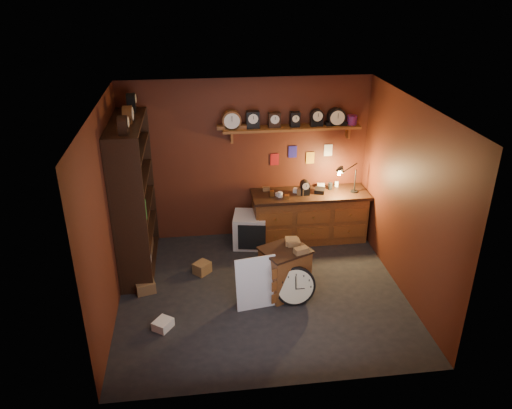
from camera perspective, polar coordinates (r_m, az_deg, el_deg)
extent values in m
plane|color=black|center=(7.26, 0.63, -9.97)|extent=(4.00, 4.00, 0.00)
cube|color=#562414|center=(8.22, -1.05, 5.06)|extent=(4.00, 0.02, 2.70)
cube|color=#562414|center=(5.04, 3.56, -9.13)|extent=(4.00, 0.02, 2.70)
cube|color=#562414|center=(6.63, -16.70, -1.26)|extent=(0.02, 3.60, 2.70)
cube|color=#562414|center=(7.11, 16.86, 0.58)|extent=(0.02, 3.60, 2.70)
cube|color=beige|center=(6.12, 0.76, 11.16)|extent=(4.00, 3.60, 0.02)
cube|color=brown|center=(8.01, 4.08, 8.73)|extent=(2.20, 0.30, 0.04)
cube|color=brown|center=(7.98, -2.81, 7.81)|extent=(0.04, 0.16, 0.20)
cube|color=brown|center=(8.34, 10.44, 8.19)|extent=(0.04, 0.16, 0.20)
cylinder|color=#B21419|center=(8.23, 10.91, 9.48)|extent=(0.16, 0.16, 0.15)
cube|color=#A31416|center=(8.23, 0.00, 5.07)|extent=(0.14, 0.01, 0.20)
cube|color=navy|center=(8.23, 2.08, 5.95)|extent=(0.14, 0.01, 0.20)
cube|color=orange|center=(8.32, 4.12, 5.24)|extent=(0.14, 0.01, 0.20)
cube|color=silver|center=(8.35, 6.17, 6.09)|extent=(0.14, 0.01, 0.20)
cube|color=black|center=(7.58, -15.37, 0.67)|extent=(0.03, 1.60, 2.30)
cube|color=black|center=(6.85, -14.26, -1.91)|extent=(0.45, 0.03, 2.30)
cube|color=black|center=(8.27, -13.20, 2.99)|extent=(0.45, 0.03, 2.30)
cube|color=black|center=(8.06, -12.89, -6.36)|extent=(0.43, 1.54, 0.03)
cube|color=black|center=(7.81, -13.24, -3.24)|extent=(0.43, 1.54, 0.03)
cube|color=black|center=(7.62, -13.57, -0.26)|extent=(0.43, 1.54, 0.03)
cube|color=black|center=(7.44, -13.91, 2.87)|extent=(0.43, 1.54, 0.03)
cube|color=black|center=(7.28, -14.28, 6.14)|extent=(0.43, 1.54, 0.03)
cube|color=black|center=(7.17, -14.60, 9.01)|extent=(0.43, 1.54, 0.03)
cube|color=brown|center=(8.48, 6.05, -1.45)|extent=(1.87, 0.60, 0.80)
cube|color=black|center=(8.30, 6.19, 1.17)|extent=(1.93, 0.66, 0.05)
cube|color=brown|center=(8.21, 6.53, -2.40)|extent=(1.79, 0.02, 0.52)
cylinder|color=black|center=(8.43, 11.15, 1.50)|extent=(0.12, 0.12, 0.02)
cylinder|color=black|center=(8.36, 11.26, 2.69)|extent=(0.02, 0.02, 0.38)
cylinder|color=black|center=(8.21, 10.66, 4.12)|extent=(0.27, 0.09, 0.14)
cone|color=black|center=(8.16, 9.76, 3.75)|extent=(0.18, 0.14, 0.18)
cube|color=brown|center=(7.09, 3.29, -7.68)|extent=(0.73, 0.68, 0.68)
cube|color=black|center=(6.90, 3.36, -5.21)|extent=(0.78, 0.74, 0.03)
cube|color=brown|center=(6.89, 3.66, -8.79)|extent=(0.48, 0.23, 0.58)
cylinder|color=black|center=(6.92, 4.49, -9.28)|extent=(0.56, 0.18, 0.56)
cylinder|color=#F6F1C5|center=(6.89, 4.55, -9.39)|extent=(0.50, 0.11, 0.49)
cube|color=black|center=(6.84, 4.58, -8.89)|extent=(0.01, 0.04, 0.18)
cube|color=black|center=(6.91, 5.06, -9.57)|extent=(0.13, 0.01, 0.01)
cube|color=silver|center=(7.01, 0.03, -11.43)|extent=(0.58, 0.24, 0.75)
cube|color=silver|center=(8.30, -0.71, -2.88)|extent=(0.61, 0.61, 0.55)
cube|color=black|center=(8.06, -0.48, -3.79)|extent=(0.44, 0.10, 0.44)
cube|color=brown|center=(7.40, -12.54, -9.14)|extent=(0.32, 0.29, 0.16)
cube|color=white|center=(6.70, -10.59, -13.32)|extent=(0.30, 0.31, 0.12)
cube|color=brown|center=(7.68, -6.18, -7.21)|extent=(0.30, 0.30, 0.18)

